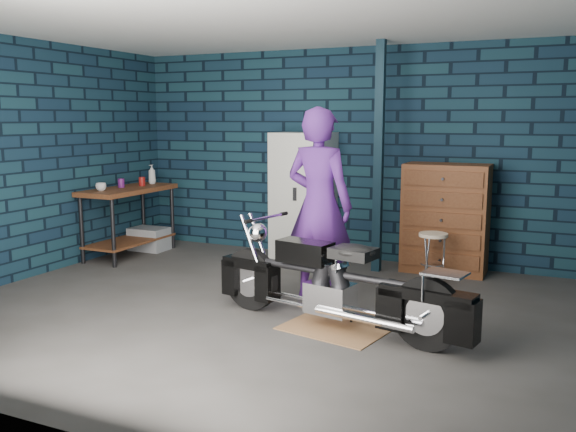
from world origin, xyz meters
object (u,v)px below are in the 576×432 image
(workbench, at_px, (129,222))
(shop_stool, at_px, (432,259))
(tool_chest, at_px, (445,219))
(person, at_px, (319,205))
(locker, at_px, (303,196))
(storage_bin, at_px, (149,239))
(motorcycle, at_px, (336,277))

(workbench, distance_m, shop_stool, 3.97)
(tool_chest, bearing_deg, shop_stool, -91.60)
(person, height_order, shop_stool, person)
(shop_stool, bearing_deg, tool_chest, 88.40)
(locker, height_order, shop_stool, locker)
(workbench, height_order, tool_chest, tool_chest)
(locker, xyz_separation_m, tool_chest, (1.82, 0.00, -0.17))
(workbench, xyz_separation_m, storage_bin, (0.02, 0.38, -0.30))
(person, xyz_separation_m, tool_chest, (0.95, 1.65, -0.32))
(locker, distance_m, tool_chest, 1.83)
(locker, relative_size, tool_chest, 1.27)
(motorcycle, height_order, tool_chest, tool_chest)
(motorcycle, distance_m, tool_chest, 2.47)
(person, bearing_deg, shop_stool, -123.79)
(shop_stool, bearing_deg, storage_bin, 177.78)
(storage_bin, xyz_separation_m, locker, (2.13, 0.45, 0.66))
(motorcycle, height_order, person, person)
(person, bearing_deg, tool_chest, -111.96)
(person, xyz_separation_m, locker, (-0.87, 1.65, -0.15))
(workbench, bearing_deg, person, -15.19)
(workbench, height_order, motorcycle, motorcycle)
(person, relative_size, locker, 1.18)
(shop_stool, bearing_deg, person, -131.74)
(workbench, xyz_separation_m, motorcycle, (3.48, -1.58, 0.01))
(locker, bearing_deg, shop_stool, -18.55)
(storage_bin, distance_m, shop_stool, 3.95)
(tool_chest, height_order, shop_stool, tool_chest)
(workbench, relative_size, tool_chest, 1.09)
(locker, height_order, tool_chest, locker)
(motorcycle, distance_m, shop_stool, 1.88)
(shop_stool, bearing_deg, workbench, -176.73)
(workbench, height_order, person, person)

